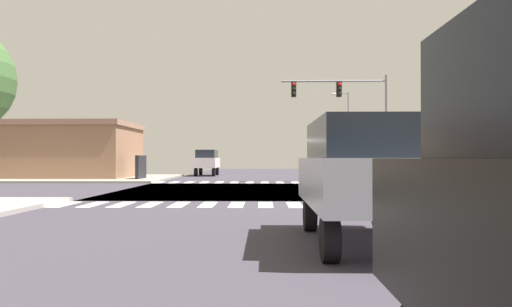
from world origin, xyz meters
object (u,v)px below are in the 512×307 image
object	(u,v)px
bank_building	(40,151)
suv_nearside_1	(207,160)
street_lamp	(346,125)
traffic_signal_mast	(347,103)
suv_trailing_4	(360,170)

from	to	relation	value
bank_building	suv_nearside_1	size ratio (longest dim) A/B	3.48
street_lamp	traffic_signal_mast	bearing A→B (deg)	-99.80
street_lamp	suv_nearside_1	world-z (taller)	street_lamp
street_lamp	suv_nearside_1	bearing A→B (deg)	-169.89
suv_nearside_1	suv_trailing_4	bearing A→B (deg)	101.86
traffic_signal_mast	suv_nearside_1	size ratio (longest dim) A/B	1.56
traffic_signal_mast	suv_nearside_1	distance (m)	15.89
street_lamp	suv_trailing_4	xyz separation A→B (m)	(-6.04, -35.66, -3.34)
street_lamp	bank_building	xyz separation A→B (m)	(-25.30, -8.60, -2.54)
street_lamp	bank_building	bearing A→B (deg)	-161.22
bank_building	suv_trailing_4	xyz separation A→B (m)	(19.26, -27.06, -0.79)
bank_building	suv_nearside_1	bearing A→B (deg)	27.11
traffic_signal_mast	suv_trailing_4	size ratio (longest dim) A/B	1.56
street_lamp	bank_building	distance (m)	26.85
street_lamp	suv_trailing_4	bearing A→B (deg)	-99.61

